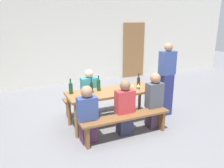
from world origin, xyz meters
name	(u,v)px	position (x,y,z in m)	size (l,w,h in m)	color
ground_plane	(112,123)	(0.00, 0.00, 0.00)	(24.00, 24.00, 0.00)	slate
back_wall	(69,38)	(0.00, 3.63, 1.60)	(14.00, 0.20, 3.20)	silver
wooden_door	(134,50)	(2.51, 3.49, 1.05)	(0.90, 0.06, 2.10)	olive
tasting_table	(112,95)	(0.00, 0.00, 0.66)	(1.91, 0.70, 0.75)	olive
bench_near	(126,120)	(0.00, -0.65, 0.35)	(1.81, 0.30, 0.45)	brown
bench_far	(101,99)	(0.00, 0.65, 0.35)	(1.81, 0.30, 0.45)	brown
wine_bottle_0	(71,88)	(-0.84, 0.17, 0.87)	(0.08, 0.08, 0.31)	#194723
wine_bottle_1	(99,85)	(-0.25, 0.13, 0.87)	(0.08, 0.08, 0.32)	#194723
wine_bottle_2	(91,87)	(-0.43, 0.07, 0.86)	(0.07, 0.07, 0.31)	#143319
wine_bottle_3	(138,83)	(0.59, -0.09, 0.88)	(0.07, 0.07, 0.34)	#332814
wine_glass_0	(138,85)	(0.53, -0.20, 0.86)	(0.07, 0.07, 0.15)	silver
wine_glass_1	(133,85)	(0.42, -0.15, 0.86)	(0.06, 0.06, 0.16)	silver
wine_glass_2	(83,89)	(-0.64, 0.00, 0.88)	(0.07, 0.07, 0.18)	silver
seated_guest_near_0	(87,116)	(-0.72, -0.50, 0.52)	(0.36, 0.24, 1.08)	#552D4E
seated_guest_near_1	(125,109)	(0.04, -0.50, 0.52)	(0.37, 0.24, 1.10)	#313352
seated_guest_near_2	(154,101)	(0.73, -0.50, 0.57)	(0.34, 0.24, 1.18)	#4E354B
seated_guest_far_0	(90,95)	(-0.34, 0.50, 0.54)	(0.37, 0.24, 1.14)	#2A363B
standing_host	(166,81)	(1.36, -0.06, 0.83)	(0.36, 0.24, 1.71)	navy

